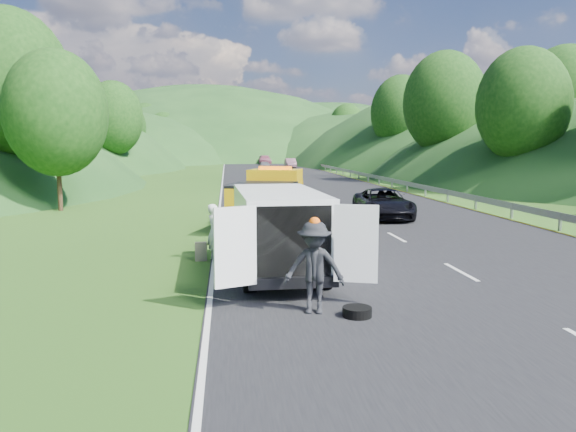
{
  "coord_description": "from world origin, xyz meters",
  "views": [
    {
      "loc": [
        -3.48,
        -16.74,
        3.55
      ],
      "look_at": [
        -1.55,
        0.88,
        1.3
      ],
      "focal_mm": 35.0,
      "sensor_mm": 36.0,
      "label": 1
    }
  ],
  "objects": [
    {
      "name": "woman",
      "position": [
        -3.89,
        0.52,
        0.0
      ],
      "size": [
        0.63,
        0.74,
        1.73
      ],
      "primitive_type": "imported",
      "rotation": [
        0.0,
        0.0,
        1.89
      ],
      "color": "silver",
      "rests_on": "ground"
    },
    {
      "name": "tree_line_left",
      "position": [
        -19.0,
        60.0,
        0.0
      ],
      "size": [
        14.0,
        140.0,
        14.0
      ],
      "primitive_type": null,
      "color": "#2B581A",
      "rests_on": "ground"
    },
    {
      "name": "spare_tire",
      "position": [
        -0.83,
        -5.7,
        0.0
      ],
      "size": [
        0.61,
        0.61,
        0.2
      ],
      "primitive_type": "cylinder",
      "color": "black",
      "rests_on": "ground"
    },
    {
      "name": "dist_car_a",
      "position": [
        1.73,
        60.75,
        0.0
      ],
      "size": [
        1.54,
        3.83,
        1.3
      ],
      "primitive_type": "imported",
      "color": "#515257",
      "rests_on": "ground"
    },
    {
      "name": "tree_line_right",
      "position": [
        23.0,
        60.0,
        0.0
      ],
      "size": [
        14.0,
        140.0,
        14.0
      ],
      "primitive_type": null,
      "color": "#2B581A",
      "rests_on": "ground"
    },
    {
      "name": "tow_truck",
      "position": [
        -1.66,
        7.05,
        1.28
      ],
      "size": [
        3.85,
        6.44,
        2.61
      ],
      "rotation": [
        0.0,
        0.0,
        -0.29
      ],
      "color": "black",
      "rests_on": "ground"
    },
    {
      "name": "child",
      "position": [
        -2.55,
        -0.2,
        0.0
      ],
      "size": [
        0.57,
        0.5,
        0.98
      ],
      "primitive_type": "imported",
      "rotation": [
        0.0,
        0.0,
        -0.32
      ],
      "color": "tan",
      "rests_on": "ground"
    },
    {
      "name": "hills_backdrop",
      "position": [
        6.5,
        134.7,
        0.0
      ],
      "size": [
        201.0,
        288.6,
        44.0
      ],
      "primitive_type": null,
      "color": "#2D5B23",
      "rests_on": "ground"
    },
    {
      "name": "ground",
      "position": [
        0.0,
        0.0,
        0.0
      ],
      "size": [
        320.0,
        320.0,
        0.0
      ],
      "primitive_type": "plane",
      "color": "#38661E",
      "rests_on": "ground"
    },
    {
      "name": "passing_suv",
      "position": [
        4.07,
        9.69,
        0.0
      ],
      "size": [
        2.67,
        5.22,
        1.41
      ],
      "primitive_type": "imported",
      "rotation": [
        0.0,
        0.0,
        -0.07
      ],
      "color": "black",
      "rests_on": "ground"
    },
    {
      "name": "dist_car_b",
      "position": [
        6.45,
        70.47,
        0.0
      ],
      "size": [
        1.53,
        4.4,
        1.45
      ],
      "primitive_type": "imported",
      "color": "#704A59",
      "rests_on": "ground"
    },
    {
      "name": "white_van",
      "position": [
        -2.11,
        -1.58,
        1.32
      ],
      "size": [
        3.59,
        6.65,
        2.33
      ],
      "rotation": [
        0.0,
        0.0,
        0.04
      ],
      "color": "black",
      "rests_on": "ground"
    },
    {
      "name": "dist_car_c",
      "position": [
        3.68,
        88.62,
        0.0
      ],
      "size": [
        2.22,
        5.45,
        1.58
      ],
      "primitive_type": "imported",
      "color": "#984C63",
      "rests_on": "ground"
    },
    {
      "name": "road_surface",
      "position": [
        3.0,
        40.0,
        0.01
      ],
      "size": [
        14.0,
        200.0,
        0.02
      ],
      "primitive_type": "cube",
      "color": "black",
      "rests_on": "ground"
    },
    {
      "name": "dist_car_d",
      "position": [
        2.77,
        108.4,
        0.0
      ],
      "size": [
        1.54,
        3.83,
        1.3
      ],
      "primitive_type": "imported",
      "color": "#8F7B54",
      "rests_on": "ground"
    },
    {
      "name": "guardrail",
      "position": [
        10.3,
        52.5,
        0.0
      ],
      "size": [
        0.06,
        140.0,
        1.52
      ],
      "primitive_type": "cube",
      "color": "gray",
      "rests_on": "ground"
    },
    {
      "name": "worker",
      "position": [
        -1.67,
        -5.34,
        0.0
      ],
      "size": [
        1.4,
        1.0,
        1.96
      ],
      "primitive_type": "imported",
      "rotation": [
        0.0,
        0.0,
        -0.23
      ],
      "color": "black",
      "rests_on": "ground"
    },
    {
      "name": "suitcase",
      "position": [
        -4.3,
        0.44,
        0.29
      ],
      "size": [
        0.38,
        0.23,
        0.58
      ],
      "primitive_type": "cube",
      "rotation": [
        0.0,
        0.0,
        0.07
      ],
      "color": "#625E49",
      "rests_on": "ground"
    }
  ]
}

